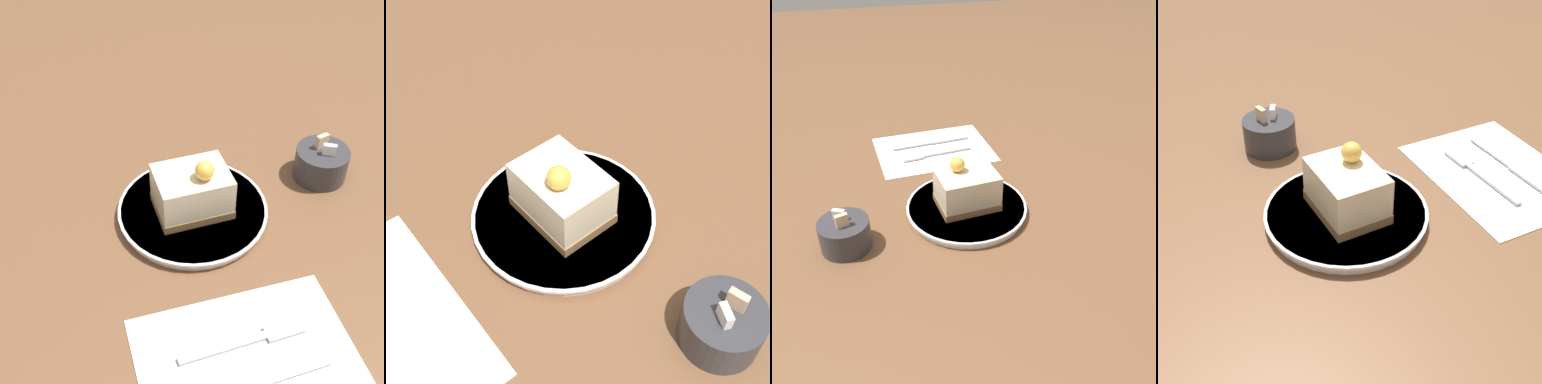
# 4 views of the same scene
# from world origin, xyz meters

# --- Properties ---
(ground_plane) EXTENTS (4.00, 4.00, 0.00)m
(ground_plane) POSITION_xyz_m (0.00, 0.00, 0.00)
(ground_plane) COLOR brown
(plate) EXTENTS (0.22, 0.22, 0.02)m
(plate) POSITION_xyz_m (0.03, -0.03, 0.01)
(plate) COLOR white
(plate) RESTS_ON ground_plane
(cake_slice) EXTENTS (0.09, 0.11, 0.09)m
(cake_slice) POSITION_xyz_m (0.03, -0.03, 0.05)
(cake_slice) COLOR olive
(cake_slice) RESTS_ON plate
(napkin) EXTENTS (0.21, 0.27, 0.00)m
(napkin) POSITION_xyz_m (0.28, -0.01, 0.00)
(napkin) COLOR white
(napkin) RESTS_ON ground_plane
(fork) EXTENTS (0.03, 0.16, 0.00)m
(fork) POSITION_xyz_m (0.26, -0.00, 0.01)
(fork) COLOR #B2B2B7
(fork) RESTS_ON napkin
(knife) EXTENTS (0.03, 0.18, 0.00)m
(knife) POSITION_xyz_m (0.31, -0.03, 0.00)
(knife) COLOR #B2B2B7
(knife) RESTS_ON napkin
(sugar_bowl) EXTENTS (0.08, 0.08, 0.07)m
(sugar_bowl) POSITION_xyz_m (-0.01, 0.19, 0.03)
(sugar_bowl) COLOR #333338
(sugar_bowl) RESTS_ON ground_plane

